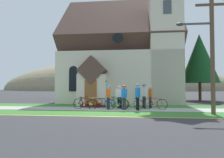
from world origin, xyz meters
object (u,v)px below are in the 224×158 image
at_px(bicycle_orange, 131,104).
at_px(roadside_conifer, 199,58).
at_px(cyclist_in_green_jersey, 108,96).
at_px(cyclist_in_yellow_jersey, 124,95).
at_px(cyclist_in_blue_jersey, 144,94).
at_px(bicycle_green, 109,103).
at_px(cyclist_in_white_jersey, 138,95).
at_px(cyclist_in_orange_jersey, 120,95).
at_px(bicycle_yellow, 155,104).
at_px(cyclist_in_red_jersey, 150,95).
at_px(utility_pole, 210,41).
at_px(bicycle_blue, 85,103).
at_px(bicycle_black, 117,104).
at_px(bicycle_red, 91,103).
at_px(church_sign, 94,89).

xyz_separation_m(bicycle_orange, roadside_conifer, (7.52, 9.09, 4.37)).
distance_m(bicycle_orange, cyclist_in_green_jersey, 1.74).
distance_m(cyclist_in_yellow_jersey, cyclist_in_blue_jersey, 1.76).
xyz_separation_m(bicycle_green, cyclist_in_white_jersey, (2.07, -1.21, 0.65)).
distance_m(cyclist_in_orange_jersey, cyclist_in_green_jersey, 1.06).
bearing_deg(bicycle_yellow, cyclist_in_red_jersey, 107.71).
height_order(cyclist_in_yellow_jersey, cyclist_in_blue_jersey, cyclist_in_blue_jersey).
xyz_separation_m(cyclist_in_blue_jersey, utility_pole, (3.68, -2.69, 3.22)).
distance_m(bicycle_blue, bicycle_black, 2.26).
relative_size(cyclist_in_yellow_jersey, cyclist_in_blue_jersey, 0.96).
height_order(bicycle_red, roadside_conifer, roadside_conifer).
bearing_deg(roadside_conifer, bicycle_blue, -138.53).
height_order(bicycle_black, cyclist_in_blue_jersey, cyclist_in_blue_jersey).
bearing_deg(church_sign, bicycle_orange, -30.81).
bearing_deg(cyclist_in_yellow_jersey, church_sign, 136.66).
height_order(cyclist_in_blue_jersey, utility_pole, utility_pole).
relative_size(bicycle_green, utility_pole, 0.24).
height_order(bicycle_red, bicycle_green, bicycle_green).
relative_size(church_sign, bicycle_blue, 1.21).
height_order(bicycle_black, cyclist_in_white_jersey, cyclist_in_white_jersey).
height_order(bicycle_blue, cyclist_in_red_jersey, cyclist_in_red_jersey).
height_order(bicycle_black, cyclist_in_red_jersey, cyclist_in_red_jersey).
distance_m(cyclist_in_blue_jersey, cyclist_in_green_jersey, 2.67).
distance_m(cyclist_in_orange_jersey, cyclist_in_red_jersey, 2.29).
distance_m(bicycle_red, bicycle_black, 2.22).
height_order(cyclist_in_red_jersey, roadside_conifer, roadside_conifer).
bearing_deg(bicycle_orange, bicycle_yellow, 0.25).
xyz_separation_m(bicycle_black, cyclist_in_white_jersey, (1.43, -0.49, 0.65)).
relative_size(bicycle_orange, cyclist_in_white_jersey, 1.01).
relative_size(bicycle_green, cyclist_in_white_jersey, 1.03).
relative_size(bicycle_red, utility_pole, 0.23).
bearing_deg(bicycle_yellow, utility_pole, -37.28).
height_order(bicycle_yellow, cyclist_in_green_jersey, cyclist_in_green_jersey).
relative_size(bicycle_blue, cyclist_in_yellow_jersey, 1.07).
xyz_separation_m(cyclist_in_orange_jersey, cyclist_in_blue_jersey, (1.77, 0.17, 0.07)).
height_order(bicycle_black, cyclist_in_green_jersey, cyclist_in_green_jersey).
bearing_deg(cyclist_in_blue_jersey, utility_pole, -36.17).
relative_size(cyclist_in_red_jersey, cyclist_in_yellow_jersey, 0.97).
xyz_separation_m(bicycle_yellow, cyclist_in_white_jersey, (-1.20, -0.86, 0.65)).
bearing_deg(cyclist_in_white_jersey, church_sign, 142.70).
distance_m(bicycle_blue, cyclist_in_red_jersey, 4.81).
distance_m(bicycle_blue, cyclist_in_blue_jersey, 4.31).
distance_m(bicycle_orange, cyclist_in_blue_jersey, 1.24).
bearing_deg(cyclist_in_green_jersey, cyclist_in_orange_jersey, 46.87).
bearing_deg(bicycle_red, utility_pole, -20.03).
bearing_deg(cyclist_in_blue_jersey, cyclist_in_green_jersey, -159.22).
xyz_separation_m(bicycle_black, cyclist_in_blue_jersey, (1.92, 0.80, 0.66)).
distance_m(cyclist_in_red_jersey, cyclist_in_yellow_jersey, 2.33).
height_order(church_sign, bicycle_blue, church_sign).
distance_m(bicycle_green, utility_pole, 7.79).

